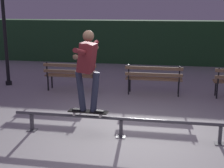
{
  "coord_description": "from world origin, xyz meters",
  "views": [
    {
      "loc": [
        0.87,
        -5.64,
        2.45
      ],
      "look_at": [
        -0.33,
        0.88,
        0.85
      ],
      "focal_mm": 51.2,
      "sensor_mm": 36.0,
      "label": 1
    }
  ],
  "objects_px": {
    "grind_rail": "(121,122)",
    "skateboard": "(88,112)",
    "park_bench_leftmost": "(71,73)",
    "lamp_post_left": "(3,6)",
    "skateboarder": "(87,64)",
    "park_bench_left_center": "(154,77)"
  },
  "relations": [
    {
      "from": "grind_rail",
      "to": "lamp_post_left",
      "type": "height_order",
      "value": "lamp_post_left"
    },
    {
      "from": "grind_rail",
      "to": "park_bench_leftmost",
      "type": "bearing_deg",
      "value": 122.19
    },
    {
      "from": "grind_rail",
      "to": "skateboard",
      "type": "relative_size",
      "value": 5.48
    },
    {
      "from": "skateboard",
      "to": "skateboarder",
      "type": "distance_m",
      "value": 0.94
    },
    {
      "from": "skateboarder",
      "to": "park_bench_left_center",
      "type": "bearing_deg",
      "value": 70.99
    },
    {
      "from": "grind_rail",
      "to": "park_bench_left_center",
      "type": "bearing_deg",
      "value": 82.03
    },
    {
      "from": "skateboarder",
      "to": "lamp_post_left",
      "type": "xyz_separation_m",
      "value": [
        -3.59,
        3.56,
        1.07
      ]
    },
    {
      "from": "lamp_post_left",
      "to": "park_bench_leftmost",
      "type": "bearing_deg",
      "value": -9.95
    },
    {
      "from": "park_bench_leftmost",
      "to": "lamp_post_left",
      "type": "distance_m",
      "value": 2.99
    },
    {
      "from": "skateboarder",
      "to": "grind_rail",
      "type": "bearing_deg",
      "value": 0.01
    },
    {
      "from": "park_bench_leftmost",
      "to": "lamp_post_left",
      "type": "height_order",
      "value": "lamp_post_left"
    },
    {
      "from": "lamp_post_left",
      "to": "skateboarder",
      "type": "bearing_deg",
      "value": -44.79
    },
    {
      "from": "skateboard",
      "to": "park_bench_leftmost",
      "type": "bearing_deg",
      "value": 112.98
    },
    {
      "from": "skateboarder",
      "to": "skateboard",
      "type": "bearing_deg",
      "value": 177.69
    },
    {
      "from": "grind_rail",
      "to": "skateboard",
      "type": "height_order",
      "value": "skateboard"
    },
    {
      "from": "park_bench_leftmost",
      "to": "skateboarder",
      "type": "bearing_deg",
      "value": -66.97
    },
    {
      "from": "grind_rail",
      "to": "skateboarder",
      "type": "xyz_separation_m",
      "value": [
        -0.65,
        -0.0,
        1.1
      ]
    },
    {
      "from": "skateboard",
      "to": "park_bench_left_center",
      "type": "distance_m",
      "value": 3.35
    },
    {
      "from": "grind_rail",
      "to": "skateboard",
      "type": "distance_m",
      "value": 0.67
    },
    {
      "from": "park_bench_leftmost",
      "to": "park_bench_left_center",
      "type": "height_order",
      "value": "same"
    },
    {
      "from": "skateboard",
      "to": "skateboarder",
      "type": "height_order",
      "value": "skateboarder"
    },
    {
      "from": "grind_rail",
      "to": "skateboarder",
      "type": "relative_size",
      "value": 2.77
    }
  ]
}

